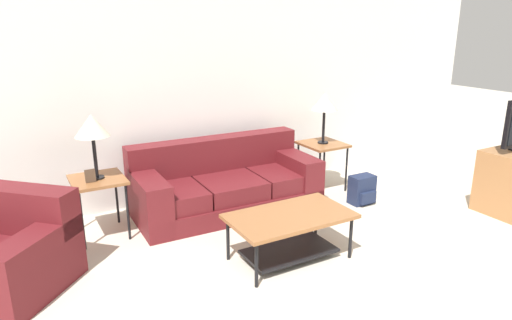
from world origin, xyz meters
TOP-DOWN VIEW (x-y plane):
  - wall_back at (0.00, 4.26)m, footprint 9.08×0.06m
  - couch at (-0.08, 3.63)m, footprint 2.16×0.99m
  - armchair at (-2.42, 3.01)m, footprint 1.33×1.33m
  - coffee_table at (-0.08, 2.24)m, footprint 1.14×0.66m
  - side_table_left at (-1.52, 3.63)m, footprint 0.52×0.55m
  - side_table_right at (1.35, 3.63)m, footprint 0.52×0.55m
  - table_lamp_left at (-1.52, 3.63)m, footprint 0.34×0.34m
  - table_lamp_right at (1.35, 3.63)m, footprint 0.34×0.34m
  - backpack at (1.47, 2.96)m, footprint 0.30×0.27m
  - picture_frame at (-1.59, 3.54)m, footprint 0.10×0.04m

SIDE VIEW (x-z plane):
  - backpack at x=1.47m, z-range 0.00..0.35m
  - armchair at x=-2.42m, z-range -0.11..0.69m
  - couch at x=-0.08m, z-range -0.12..0.70m
  - coffee_table at x=-0.08m, z-range 0.11..0.56m
  - side_table_left at x=-1.52m, z-range 0.25..0.88m
  - side_table_right at x=1.35m, z-range 0.25..0.88m
  - picture_frame at x=-1.59m, z-range 0.63..0.76m
  - table_lamp_left at x=-1.52m, z-range 0.84..1.50m
  - table_lamp_right at x=1.35m, z-range 0.84..1.50m
  - wall_back at x=0.00m, z-range 0.00..2.60m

